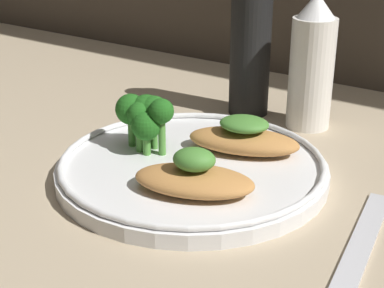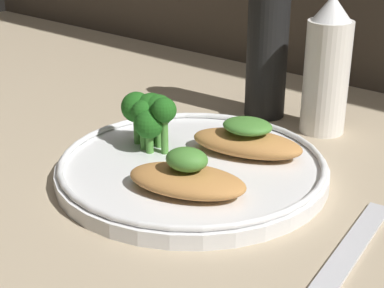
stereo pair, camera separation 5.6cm
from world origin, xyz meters
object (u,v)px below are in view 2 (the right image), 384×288
object	(u,v)px
plate	(192,167)
pepper_grinder	(268,41)
broccoli_bunch	(150,113)
sauce_bottle	(327,69)

from	to	relation	value
plate	pepper_grinder	world-z (taller)	pepper_grinder
pepper_grinder	broccoli_bunch	bearing A→B (deg)	-93.26
plate	pepper_grinder	bearing A→B (deg)	103.88
broccoli_bunch	pepper_grinder	size ratio (longest dim) A/B	0.33
plate	sauce_bottle	size ratio (longest dim) A/B	1.68
pepper_grinder	plate	bearing A→B (deg)	-76.12
sauce_bottle	pepper_grinder	xyz separation A→B (cm)	(-8.01, 0.00, 1.79)
sauce_bottle	pepper_grinder	size ratio (longest dim) A/B	0.77
plate	pepper_grinder	xyz separation A→B (cm)	(-4.64, 18.77, 8.21)
plate	sauce_bottle	world-z (taller)	sauce_bottle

